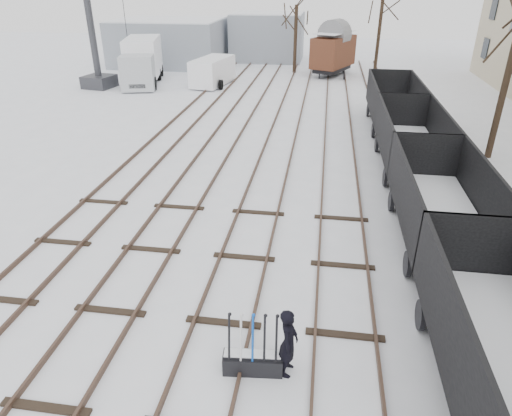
{
  "coord_description": "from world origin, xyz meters",
  "views": [
    {
      "loc": [
        2.13,
        -8.63,
        7.78
      ],
      "look_at": [
        0.21,
        4.09,
        1.2
      ],
      "focal_mm": 32.0,
      "sensor_mm": 36.0,
      "label": 1
    }
  ],
  "objects": [
    {
      "name": "tree_far_right",
      "position": [
        6.47,
        35.3,
        3.54
      ],
      "size": [
        0.3,
        0.3,
        7.09
      ],
      "primitive_type": "cylinder",
      "color": "black",
      "rests_on": "ground"
    },
    {
      "name": "shed_left",
      "position": [
        -13.0,
        36.0,
        2.05
      ],
      "size": [
        10.0,
        8.0,
        4.1
      ],
      "color": "gray",
      "rests_on": "ground"
    },
    {
      "name": "tracks",
      "position": [
        -0.0,
        13.67,
        0.07
      ],
      "size": [
        13.9,
        52.0,
        0.16
      ],
      "color": "black",
      "rests_on": "ground"
    },
    {
      "name": "freight_wagon_b",
      "position": [
        6.0,
        4.91,
        1.01
      ],
      "size": [
        2.6,
        6.5,
        2.65
      ],
      "color": "black",
      "rests_on": "ground"
    },
    {
      "name": "tree_near",
      "position": [
        10.05,
        13.39,
        3.86
      ],
      "size": [
        0.3,
        0.3,
        7.71
      ],
      "primitive_type": "cylinder",
      "color": "black",
      "rests_on": "ground"
    },
    {
      "name": "ground",
      "position": [
        0.0,
        0.0,
        0.0
      ],
      "size": [
        120.0,
        120.0,
        0.0
      ],
      "primitive_type": "plane",
      "color": "white",
      "rests_on": "ground"
    },
    {
      "name": "panel_van",
      "position": [
        -6.7,
        27.11,
        1.08
      ],
      "size": [
        2.82,
        4.98,
        2.07
      ],
      "rotation": [
        0.0,
        0.0,
        -0.18
      ],
      "color": "white",
      "rests_on": "ground"
    },
    {
      "name": "worker",
      "position": [
        1.72,
        -1.3,
        0.83
      ],
      "size": [
        0.45,
        0.64,
        1.66
      ],
      "primitive_type": "imported",
      "rotation": [
        0.0,
        0.0,
        1.49
      ],
      "color": "black",
      "rests_on": "ground"
    },
    {
      "name": "tree_far_left",
      "position": [
        -0.75,
        33.38,
        2.79
      ],
      "size": [
        0.3,
        0.3,
        5.57
      ],
      "primitive_type": "cylinder",
      "color": "black",
      "rests_on": "ground"
    },
    {
      "name": "shed_right",
      "position": [
        -4.0,
        40.0,
        2.25
      ],
      "size": [
        7.0,
        6.0,
        4.5
      ],
      "color": "gray",
      "rests_on": "ground"
    },
    {
      "name": "crane",
      "position": [
        -15.18,
        25.18,
        2.71
      ],
      "size": [
        2.39,
        6.12,
        10.3
      ],
      "rotation": [
        0.0,
        0.0,
        -0.18
      ],
      "color": "#313136",
      "rests_on": "ground"
    },
    {
      "name": "freight_wagon_c",
      "position": [
        6.0,
        11.31,
        1.01
      ],
      "size": [
        2.6,
        6.5,
        2.65
      ],
      "color": "black",
      "rests_on": "ground"
    },
    {
      "name": "ground_frame",
      "position": [
        0.97,
        -1.4,
        0.28
      ],
      "size": [
        1.33,
        0.54,
        1.49
      ],
      "rotation": [
        0.0,
        0.0,
        0.09
      ],
      "color": "black",
      "rests_on": "ground"
    },
    {
      "name": "freight_wagon_a",
      "position": [
        6.0,
        -1.49,
        1.01
      ],
      "size": [
        2.6,
        6.5,
        2.65
      ],
      "color": "black",
      "rests_on": "ground"
    },
    {
      "name": "box_van_wagon",
      "position": [
        2.58,
        32.41,
        2.07
      ],
      "size": [
        4.12,
        5.24,
        3.55
      ],
      "rotation": [
        0.0,
        0.0,
        -0.42
      ],
      "color": "black",
      "rests_on": "ground"
    },
    {
      "name": "freight_wagon_d",
      "position": [
        6.0,
        17.71,
        1.01
      ],
      "size": [
        2.6,
        6.5,
        2.65
      ],
      "color": "black",
      "rests_on": "ground"
    },
    {
      "name": "lorry",
      "position": [
        -12.36,
        26.92,
        1.74
      ],
      "size": [
        3.59,
        7.77,
        3.39
      ],
      "rotation": [
        0.0,
        0.0,
        0.24
      ],
      "color": "black",
      "rests_on": "ground"
    }
  ]
}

